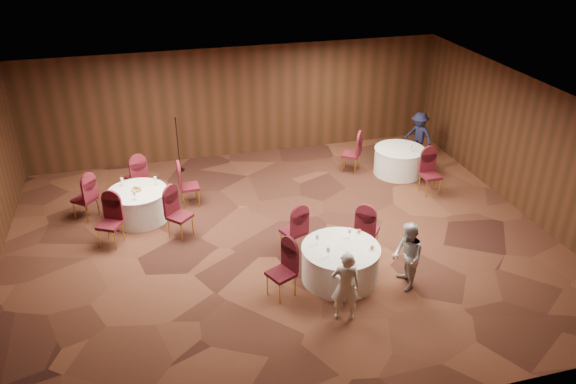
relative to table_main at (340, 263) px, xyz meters
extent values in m
plane|color=black|center=(-0.78, 1.67, -0.38)|extent=(12.00, 12.00, 0.00)
plane|color=silver|center=(-0.78, 1.67, 2.82)|extent=(12.00, 12.00, 0.00)
plane|color=black|center=(-0.78, 6.67, 1.22)|extent=(12.00, 0.00, 12.00)
plane|color=black|center=(-0.78, -3.33, 1.22)|extent=(12.00, 0.00, 12.00)
plane|color=black|center=(5.22, 1.67, 1.22)|extent=(0.00, 10.00, 10.00)
cylinder|color=silver|center=(0.00, 0.00, -0.02)|extent=(1.53, 1.53, 0.72)
cylinder|color=silver|center=(0.00, 0.00, 0.35)|extent=(1.56, 1.56, 0.03)
cylinder|color=silver|center=(-3.81, 3.51, -0.02)|extent=(1.37, 1.37, 0.72)
cylinder|color=silver|center=(-3.81, 3.51, 0.35)|extent=(1.40, 1.40, 0.03)
cylinder|color=silver|center=(3.22, 4.19, -0.02)|extent=(1.35, 1.35, 0.72)
cylinder|color=silver|center=(3.22, 4.19, 0.35)|extent=(1.38, 1.38, 0.03)
cylinder|color=silver|center=(-0.41, 0.25, 0.37)|extent=(0.06, 0.06, 0.01)
cylinder|color=silver|center=(-0.41, 0.25, 0.43)|extent=(0.01, 0.01, 0.11)
cone|color=silver|center=(-0.41, 0.25, 0.53)|extent=(0.08, 0.08, 0.10)
cylinder|color=silver|center=(0.29, 0.30, 0.37)|extent=(0.06, 0.06, 0.01)
cylinder|color=silver|center=(0.29, 0.30, 0.43)|extent=(0.01, 0.01, 0.11)
cone|color=silver|center=(0.29, 0.30, 0.53)|extent=(0.08, 0.08, 0.10)
cylinder|color=silver|center=(-0.35, -0.23, 0.37)|extent=(0.06, 0.06, 0.01)
cylinder|color=silver|center=(-0.35, -0.23, 0.43)|extent=(0.01, 0.01, 0.11)
cone|color=silver|center=(-0.35, -0.23, 0.53)|extent=(0.08, 0.08, 0.10)
cylinder|color=silver|center=(-0.05, -0.47, 0.37)|extent=(0.06, 0.06, 0.01)
cylinder|color=silver|center=(-0.05, -0.47, 0.43)|extent=(0.01, 0.01, 0.11)
cone|color=silver|center=(-0.05, -0.47, 0.53)|extent=(0.08, 0.08, 0.10)
cylinder|color=white|center=(0.04, -0.58, 0.37)|extent=(0.15, 0.15, 0.01)
sphere|color=#9E6B33|center=(0.04, -0.58, 0.41)|extent=(0.08, 0.08, 0.08)
cylinder|color=white|center=(0.57, -0.22, 0.37)|extent=(0.15, 0.15, 0.01)
sphere|color=#9E6B33|center=(0.57, -0.22, 0.41)|extent=(0.08, 0.08, 0.08)
cylinder|color=white|center=(0.55, 0.42, 0.37)|extent=(0.15, 0.15, 0.01)
sphere|color=#9E6B33|center=(0.55, 0.42, 0.41)|extent=(0.08, 0.08, 0.08)
cylinder|color=silver|center=(-3.36, 3.70, 0.37)|extent=(0.06, 0.06, 0.01)
cylinder|color=silver|center=(-3.36, 3.70, 0.43)|extent=(0.01, 0.01, 0.11)
cone|color=silver|center=(-3.36, 3.70, 0.53)|extent=(0.08, 0.08, 0.10)
cylinder|color=silver|center=(-4.13, 3.85, 0.37)|extent=(0.06, 0.06, 0.01)
cylinder|color=silver|center=(-4.13, 3.85, 0.43)|extent=(0.01, 0.01, 0.11)
cone|color=silver|center=(-4.13, 3.85, 0.53)|extent=(0.08, 0.08, 0.10)
cylinder|color=silver|center=(-3.86, 3.09, 0.37)|extent=(0.06, 0.06, 0.01)
cylinder|color=silver|center=(-3.86, 3.09, 0.43)|extent=(0.01, 0.01, 0.11)
cone|color=silver|center=(-3.86, 3.09, 0.53)|extent=(0.08, 0.08, 0.10)
cylinder|color=olive|center=(-3.81, 3.51, 0.39)|extent=(0.22, 0.22, 0.06)
sphere|color=#9E6B33|center=(-3.84, 3.53, 0.45)|extent=(0.07, 0.07, 0.07)
sphere|color=#9E6B33|center=(-3.77, 3.49, 0.45)|extent=(0.07, 0.07, 0.07)
cylinder|color=silver|center=(3.42, 3.95, 0.37)|extent=(0.06, 0.06, 0.01)
cylinder|color=silver|center=(3.42, 3.95, 0.43)|extent=(0.01, 0.01, 0.11)
cone|color=silver|center=(3.42, 3.95, 0.53)|extent=(0.08, 0.08, 0.10)
cylinder|color=black|center=(-2.63, 5.95, -0.37)|extent=(0.24, 0.24, 0.02)
cylinder|color=black|center=(-2.63, 5.95, 0.41)|extent=(0.02, 0.02, 1.54)
cylinder|color=black|center=(-2.63, 6.00, 1.15)|extent=(0.04, 0.12, 0.04)
imported|color=silver|center=(-0.33, -1.15, 0.34)|extent=(0.60, 0.48, 1.43)
imported|color=#B9B8BD|center=(1.15, -0.58, 0.33)|extent=(0.62, 0.75, 1.42)
imported|color=#161732|center=(4.21, 5.04, 0.32)|extent=(0.89, 1.03, 1.39)
camera|label=1|loc=(-3.40, -8.65, 6.48)|focal=35.00mm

